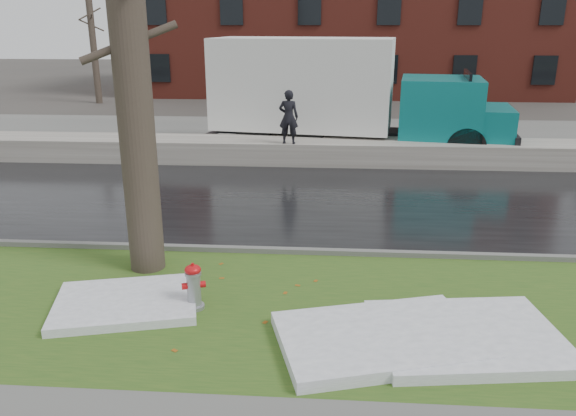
# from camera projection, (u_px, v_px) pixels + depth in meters

# --- Properties ---
(ground) EXTENTS (120.00, 120.00, 0.00)m
(ground) POSITION_uv_depth(u_px,v_px,m) (272.00, 276.00, 10.17)
(ground) COLOR #47423D
(ground) RESTS_ON ground
(verge) EXTENTS (60.00, 4.50, 0.04)m
(verge) POSITION_uv_depth(u_px,v_px,m) (264.00, 309.00, 8.98)
(verge) COLOR #2B511B
(verge) RESTS_ON ground
(road) EXTENTS (60.00, 7.00, 0.03)m
(road) POSITION_uv_depth(u_px,v_px,m) (289.00, 200.00, 14.43)
(road) COLOR black
(road) RESTS_ON ground
(parking_lot) EXTENTS (60.00, 9.00, 0.03)m
(parking_lot) POSITION_uv_depth(u_px,v_px,m) (304.00, 136.00, 22.47)
(parking_lot) COLOR slate
(parking_lot) RESTS_ON ground
(curb) EXTENTS (60.00, 0.15, 0.14)m
(curb) POSITION_uv_depth(u_px,v_px,m) (277.00, 251.00, 11.10)
(curb) COLOR slate
(curb) RESTS_ON ground
(snowbank) EXTENTS (60.00, 1.60, 0.75)m
(snowbank) POSITION_uv_depth(u_px,v_px,m) (298.00, 151.00, 18.29)
(snowbank) COLOR #B1ACA2
(snowbank) RESTS_ON ground
(brick_building) EXTENTS (26.00, 12.00, 10.00)m
(brick_building) POSITION_uv_depth(u_px,v_px,m) (346.00, 12.00, 36.85)
(brick_building) COLOR maroon
(brick_building) RESTS_ON ground
(bg_tree_left) EXTENTS (1.40, 1.62, 6.50)m
(bg_tree_left) POSITION_uv_depth(u_px,v_px,m) (93.00, 42.00, 30.75)
(bg_tree_left) COLOR brown
(bg_tree_left) RESTS_ON ground
(bg_tree_center) EXTENTS (1.40, 1.62, 6.50)m
(bg_tree_center) POSITION_uv_depth(u_px,v_px,m) (215.00, 40.00, 34.13)
(bg_tree_center) COLOR brown
(bg_tree_center) RESTS_ON ground
(fire_hydrant) EXTENTS (0.39, 0.36, 0.78)m
(fire_hydrant) POSITION_uv_depth(u_px,v_px,m) (194.00, 284.00, 8.84)
(fire_hydrant) COLOR gray
(fire_hydrant) RESTS_ON verge
(tree) EXTENTS (1.54, 1.76, 7.82)m
(tree) POSITION_uv_depth(u_px,v_px,m) (130.00, 48.00, 9.22)
(tree) COLOR brown
(tree) RESTS_ON verge
(box_truck) EXTENTS (11.77, 4.04, 3.88)m
(box_truck) POSITION_uv_depth(u_px,v_px,m) (338.00, 93.00, 19.25)
(box_truck) COLOR black
(box_truck) RESTS_ON ground
(worker) EXTENTS (0.64, 0.44, 1.67)m
(worker) POSITION_uv_depth(u_px,v_px,m) (289.00, 117.00, 17.36)
(worker) COLOR black
(worker) RESTS_ON snowbank
(snow_patch_near) EXTENTS (2.83, 2.31, 0.16)m
(snow_patch_near) POSITION_uv_depth(u_px,v_px,m) (467.00, 336.00, 8.01)
(snow_patch_near) COLOR white
(snow_patch_near) RESTS_ON verge
(snow_patch_far) EXTENTS (2.52, 2.09, 0.14)m
(snow_patch_far) POSITION_uv_depth(u_px,v_px,m) (126.00, 303.00, 8.99)
(snow_patch_far) COLOR white
(snow_patch_far) RESTS_ON verge
(snow_patch_side) EXTENTS (3.18, 2.49, 0.18)m
(snow_patch_side) POSITION_uv_depth(u_px,v_px,m) (380.00, 338.00, 7.93)
(snow_patch_side) COLOR white
(snow_patch_side) RESTS_ON verge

